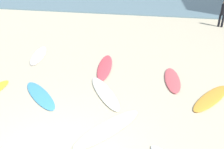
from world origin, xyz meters
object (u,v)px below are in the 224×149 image
(surfboard_4, at_px, (40,95))
(surfboard_2, at_px, (39,55))
(surfboard_8, at_px, (105,67))
(surfboard_10, at_px, (105,93))
(surfboard_6, at_px, (211,98))
(surfboard_3, at_px, (108,128))
(surfboard_0, at_px, (172,80))
(beachgoer_mid, at_px, (223,13))

(surfboard_4, bearing_deg, surfboard_2, -109.12)
(surfboard_8, bearing_deg, surfboard_10, -83.66)
(surfboard_2, bearing_deg, surfboard_6, 148.09)
(surfboard_3, relative_size, surfboard_8, 0.93)
(surfboard_0, bearing_deg, surfboard_10, -152.92)
(surfboard_0, relative_size, beachgoer_mid, 1.22)
(surfboard_6, relative_size, surfboard_8, 0.89)
(surfboard_4, height_order, beachgoer_mid, beachgoer_mid)
(surfboard_0, distance_m, beachgoer_mid, 8.77)
(surfboard_4, xyz_separation_m, surfboard_8, (1.61, 2.59, 0.01))
(surfboard_8, bearing_deg, surfboard_6, -28.98)
(surfboard_4, relative_size, surfboard_8, 0.86)
(surfboard_3, relative_size, surfboard_6, 1.05)
(surfboard_3, bearing_deg, surfboard_0, 96.13)
(surfboard_6, bearing_deg, surfboard_8, -168.89)
(surfboard_10, relative_size, beachgoer_mid, 1.43)
(surfboard_6, bearing_deg, beachgoer_mid, 111.49)
(surfboard_4, distance_m, surfboard_8, 3.06)
(surfboard_0, height_order, surfboard_3, surfboard_0)
(surfboard_3, distance_m, beachgoer_mid, 12.38)
(surfboard_8, height_order, beachgoer_mid, beachgoer_mid)
(surfboard_2, bearing_deg, surfboard_8, 154.36)
(surfboard_0, distance_m, surfboard_8, 2.80)
(surfboard_0, bearing_deg, surfboard_8, 162.87)
(surfboard_0, xyz_separation_m, surfboard_4, (-4.35, -2.00, -0.01))
(surfboard_0, relative_size, surfboard_4, 0.94)
(surfboard_2, distance_m, surfboard_10, 4.62)
(surfboard_0, relative_size, surfboard_3, 0.87)
(surfboard_3, height_order, surfboard_4, surfboard_3)
(surfboard_8, distance_m, surfboard_10, 2.06)
(surfboard_2, relative_size, surfboard_6, 1.04)
(surfboard_10, bearing_deg, surfboard_0, -0.89)
(surfboard_6, bearing_deg, surfboard_10, -140.34)
(surfboard_2, height_order, surfboard_4, same)
(surfboard_2, height_order, beachgoer_mid, beachgoer_mid)
(beachgoer_mid, bearing_deg, surfboard_4, -108.95)
(surfboard_0, bearing_deg, surfboard_6, -44.69)
(beachgoer_mid, bearing_deg, surfboard_8, -110.41)
(surfboard_8, relative_size, surfboard_10, 1.06)
(surfboard_8, bearing_deg, surfboard_3, -82.25)
(surfboard_0, height_order, surfboard_2, surfboard_0)
(surfboard_4, xyz_separation_m, surfboard_6, (5.58, 0.98, 0.00))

